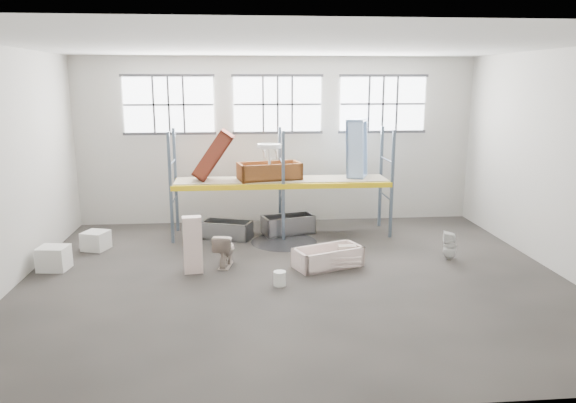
{
  "coord_description": "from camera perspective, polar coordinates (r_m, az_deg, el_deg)",
  "views": [
    {
      "loc": [
        -1.16,
        -11.26,
        4.3
      ],
      "look_at": [
        0.0,
        1.5,
        1.4
      ],
      "focal_mm": 33.48,
      "sensor_mm": 36.0,
      "label": 1
    }
  ],
  "objects": [
    {
      "name": "cistern_tall",
      "position": [
        12.4,
        -10.09,
        -4.55
      ],
      "size": [
        0.46,
        0.33,
        1.31
      ],
      "primitive_type": "cube",
      "rotation": [
        0.0,
        0.0,
        0.13
      ],
      "color": "beige",
      "rests_on": "floor"
    },
    {
      "name": "shelf_deck",
      "position": [
        15.06,
        -0.69,
        2.34
      ],
      "size": [
        5.9,
        1.1,
        0.03
      ],
      "primitive_type": "cube",
      "color": "gray",
      "rests_on": "floor"
    },
    {
      "name": "steel_tub_right",
      "position": [
        15.39,
        0.0,
        -2.45
      ],
      "size": [
        1.57,
        1.06,
        0.53
      ],
      "primitive_type": null,
      "rotation": [
        0.0,
        0.0,
        0.29
      ],
      "color": "#95969C",
      "rests_on": "floor"
    },
    {
      "name": "bathtub_beige",
      "position": [
        12.75,
        4.26,
        -5.89
      ],
      "size": [
        1.74,
        1.27,
        0.46
      ],
      "primitive_type": null,
      "rotation": [
        0.0,
        0.0,
        0.37
      ],
      "color": "#F7DBD2",
      "rests_on": "floor"
    },
    {
      "name": "carton_far",
      "position": [
        14.82,
        -19.73,
        -3.92
      ],
      "size": [
        0.73,
        0.73,
        0.48
      ],
      "primitive_type": "cube",
      "rotation": [
        0.0,
        0.0,
        -0.34
      ],
      "color": "silver",
      "rests_on": "floor"
    },
    {
      "name": "bucket",
      "position": [
        11.6,
        -0.88,
        -8.18
      ],
      "size": [
        0.3,
        0.3,
        0.31
      ],
      "primitive_type": "cylinder",
      "rotation": [
        0.0,
        0.0,
        -0.14
      ],
      "color": "silver",
      "rests_on": "floor"
    },
    {
      "name": "window_right",
      "position": [
        16.79,
        10.02,
        10.17
      ],
      "size": [
        2.6,
        0.04,
        1.6
      ],
      "primitive_type": "cube",
      "color": "white",
      "rests_on": "wall_back"
    },
    {
      "name": "toilet_white",
      "position": [
        13.76,
        16.8,
        -4.49
      ],
      "size": [
        0.4,
        0.39,
        0.7
      ],
      "primitive_type": "imported",
      "rotation": [
        0.0,
        0.0,
        -1.87
      ],
      "color": "white",
      "rests_on": "floor"
    },
    {
      "name": "sink_on_shelf",
      "position": [
        14.62,
        -2.0,
        4.07
      ],
      "size": [
        0.75,
        0.63,
        0.58
      ],
      "primitive_type": "imported",
      "rotation": [
        0.0,
        0.0,
        -0.22
      ],
      "color": "white",
      "rests_on": "rust_tub_flat"
    },
    {
      "name": "wet_patch",
      "position": [
        14.65,
        -0.43,
        -4.3
      ],
      "size": [
        1.8,
        1.8,
        0.0
      ],
      "primitive_type": "cylinder",
      "color": "black",
      "rests_on": "floor"
    },
    {
      "name": "window_mid",
      "position": [
        16.26,
        -1.11,
        10.28
      ],
      "size": [
        2.6,
        0.04,
        1.6
      ],
      "primitive_type": "cube",
      "color": "white",
      "rests_on": "wall_back"
    },
    {
      "name": "rust_tub_flat",
      "position": [
        15.0,
        -1.99,
        3.23
      ],
      "size": [
        1.85,
        1.14,
        0.48
      ],
      "primitive_type": null,
      "rotation": [
        0.0,
        0.0,
        0.21
      ],
      "color": "brown",
      "rests_on": "shelf_deck"
    },
    {
      "name": "ceiling",
      "position": [
        11.35,
        0.71,
        16.54
      ],
      "size": [
        12.0,
        10.0,
        0.1
      ],
      "primitive_type": "cube",
      "color": "silver",
      "rests_on": "ground"
    },
    {
      "name": "sink_in_tub",
      "position": [
        12.58,
        3.52,
        -6.48
      ],
      "size": [
        0.47,
        0.47,
        0.13
      ],
      "primitive_type": "imported",
      "rotation": [
        0.0,
        0.0,
        -0.23
      ],
      "color": "beige",
      "rests_on": "bathtub_beige"
    },
    {
      "name": "carton_near",
      "position": [
        13.62,
        -23.61,
        -5.53
      ],
      "size": [
        0.71,
        0.63,
        0.55
      ],
      "primitive_type": "cube",
      "rotation": [
        0.0,
        0.0,
        -0.12
      ],
      "color": "silver",
      "rests_on": "floor"
    },
    {
      "name": "cistern_spare",
      "position": [
        12.88,
        6.29,
        -5.51
      ],
      "size": [
        0.43,
        0.22,
        0.4
      ],
      "primitive_type": "cube",
      "rotation": [
        0.0,
        0.0,
        -0.05
      ],
      "color": "beige",
      "rests_on": "bathtub_beige"
    },
    {
      "name": "wall_front",
      "position": [
        6.57,
        5.18,
        -3.19
      ],
      "size": [
        12.0,
        0.1,
        5.0
      ],
      "primitive_type": "cube",
      "color": "#B6B3A9",
      "rests_on": "ground"
    },
    {
      "name": "wall_back",
      "position": [
        16.45,
        -1.12,
        6.47
      ],
      "size": [
        12.0,
        0.1,
        5.0
      ],
      "primitive_type": "cube",
      "color": "#BCB8AD",
      "rests_on": "ground"
    },
    {
      "name": "rack_upright_lb",
      "position": [
        15.72,
        -11.84,
        2.22
      ],
      "size": [
        0.08,
        0.08,
        3.0
      ],
      "primitive_type": "cube",
      "color": "slate",
      "rests_on": "floor"
    },
    {
      "name": "rust_tub_tilted",
      "position": [
        14.92,
        -7.92,
        4.91
      ],
      "size": [
        1.22,
        0.76,
        1.43
      ],
      "primitive_type": null,
      "rotation": [
        0.0,
        -0.96,
        -0.06
      ],
      "color": "maroon",
      "rests_on": "shelf_deck"
    },
    {
      "name": "toilet_beige",
      "position": [
        12.77,
        -6.73,
        -5.11
      ],
      "size": [
        0.6,
        0.86,
        0.8
      ],
      "primitive_type": "imported",
      "rotation": [
        0.0,
        0.0,
        2.94
      ],
      "color": "#C2B0A1",
      "rests_on": "floor"
    },
    {
      "name": "steel_tub_left",
      "position": [
        15.02,
        -6.47,
        -3.0
      ],
      "size": [
        1.47,
        1.04,
        0.49
      ],
      "primitive_type": null,
      "rotation": [
        0.0,
        0.0,
        -0.34
      ],
      "color": "#999CA1",
      "rests_on": "floor"
    },
    {
      "name": "floor",
      "position": [
        12.13,
        0.65,
        -8.27
      ],
      "size": [
        12.0,
        10.0,
        0.1
      ],
      "primitive_type": "cube",
      "color": "#48423D",
      "rests_on": "ground"
    },
    {
      "name": "rack_upright_mb",
      "position": [
        15.66,
        -0.86,
        2.45
      ],
      "size": [
        0.08,
        0.08,
        3.0
      ],
      "primitive_type": "cube",
      "color": "slate",
      "rests_on": "floor"
    },
    {
      "name": "window_left",
      "position": [
        16.35,
        -12.55,
        10.0
      ],
      "size": [
        2.6,
        0.04,
        1.6
      ],
      "primitive_type": "cube",
      "color": "white",
      "rests_on": "wall_back"
    },
    {
      "name": "rack_beam_front",
      "position": [
        14.48,
        -0.5,
        1.6
      ],
      "size": [
        6.0,
        0.1,
        0.14
      ],
      "primitive_type": "cube",
      "color": "yellow",
      "rests_on": "floor"
    },
    {
      "name": "rack_upright_ma",
      "position": [
        14.48,
        -0.5,
        1.6
      ],
      "size": [
        0.08,
        0.08,
        3.0
      ],
      "primitive_type": "cube",
      "color": "slate",
      "rests_on": "floor"
    },
    {
      "name": "blue_tub_upright",
      "position": [
        15.45,
        7.32,
        5.56
      ],
      "size": [
        0.79,
        0.93,
        1.7
      ],
      "primitive_type": null,
      "rotation": [
        0.0,
        1.54,
        -0.39
      ],
      "color": "#91B2DC",
      "rests_on": "shelf_deck"
    },
    {
      "name": "wall_right",
      "position": [
        13.49,
        27.23,
        3.67
      ],
      "size": [
        0.1,
        10.0,
        5.0
      ],
      "primitive_type": "cube",
      "color": "#B3AFA5",
      "rests_on": "ground"
    },
    {
      "name": "rack_upright_rb",
      "position": [
        16.16,
        9.82,
        2.58
      ],
      "size": [
        0.08,
        0.08,
        3.0
      ],
      "primitive_type": "cube",
      "color": "slate",
      "rests_on": "floor"
    },
    {
      "name": "rack_upright_la",
      "position": [
        14.55,
        -12.36,
        1.36
      ],
      "size": [
        0.08,
        0.08,
        3.0
      ],
      "primitive_type": "cube",
      "color": "slate",
      "rests_on": "floor"
    },
    {
      "name": "rack_beam_back",
      "position": [
        15.66,
        -0.86,
        2.45
      ],
      "size": [
        6.0,
        0.1,
        0.14
      ],
      "primitive_type": "cube",
      "color": "yellow",
      "rests_on": "floor"
    },
    {
      "name": "rack_upright_ra",
      "position": [
        15.02,
        10.98,
        1.77
      ],
      "size": [
        0.08,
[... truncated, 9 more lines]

